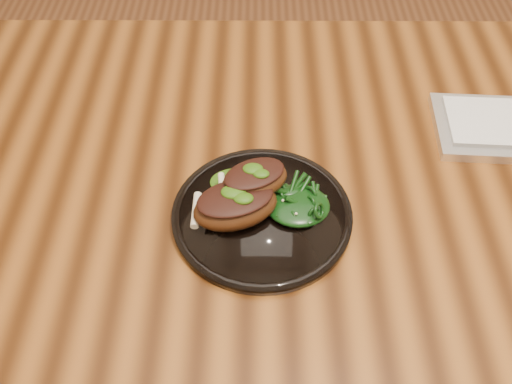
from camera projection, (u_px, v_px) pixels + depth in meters
desk at (418, 199)px, 0.94m from camera, size 1.60×0.80×0.75m
plate at (262, 215)px, 0.80m from camera, size 0.25×0.25×0.02m
lamb_chop_front at (235, 205)px, 0.77m from camera, size 0.14×0.11×0.05m
lamb_chop_back at (254, 180)px, 0.78m from camera, size 0.11×0.10×0.04m
herb_smear at (240, 182)px, 0.83m from camera, size 0.09×0.06×0.01m
greens_heap at (298, 203)px, 0.79m from camera, size 0.09×0.08×0.03m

